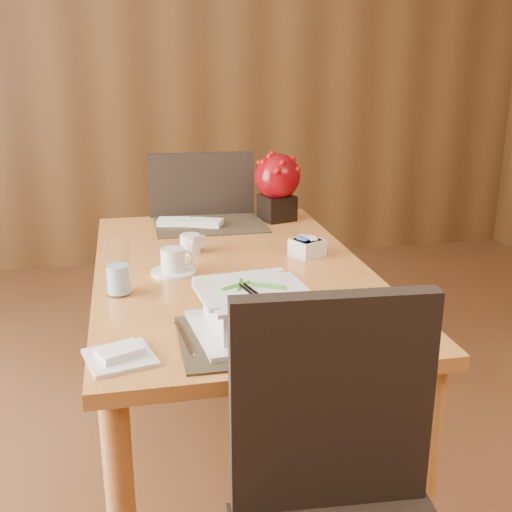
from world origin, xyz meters
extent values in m
cube|color=#583719|center=(0.00, 3.00, 1.40)|extent=(5.00, 0.02, 2.80)
cube|color=#CB7D38|center=(0.00, 0.60, 0.73)|extent=(0.90, 1.50, 0.04)
cylinder|color=#CB7D38|center=(-0.39, 1.29, 0.35)|extent=(0.07, 0.07, 0.71)
cylinder|color=#CB7D38|center=(0.39, -0.09, 0.35)|extent=(0.07, 0.07, 0.71)
cylinder|color=#CB7D38|center=(0.39, 1.29, 0.35)|extent=(0.07, 0.07, 0.71)
cube|color=black|center=(0.00, 0.05, 0.75)|extent=(0.45, 0.33, 0.01)
cube|color=black|center=(0.00, 1.15, 0.75)|extent=(0.45, 0.33, 0.01)
cube|color=silver|center=(-0.03, 0.09, 0.76)|extent=(0.33, 0.33, 0.01)
cube|color=silver|center=(-0.03, 0.09, 0.81)|extent=(0.23, 0.23, 0.10)
cylinder|color=tan|center=(-0.03, 0.09, 0.82)|extent=(0.19, 0.19, 0.08)
cylinder|color=silver|center=(-0.20, 0.59, 0.75)|extent=(0.15, 0.15, 0.01)
cylinder|color=silver|center=(-0.20, 0.59, 0.80)|extent=(0.08, 0.08, 0.07)
cylinder|color=black|center=(-0.20, 0.59, 0.83)|extent=(0.07, 0.07, 0.01)
cylinder|color=silver|center=(-0.37, 0.43, 0.84)|extent=(0.08, 0.08, 0.17)
cube|color=silver|center=(0.28, 0.68, 0.78)|extent=(0.13, 0.13, 0.06)
cube|color=black|center=(0.29, 1.18, 0.80)|extent=(0.16, 0.16, 0.11)
sphere|color=maroon|center=(0.29, 1.18, 0.94)|extent=(0.19, 0.19, 0.19)
cube|color=silver|center=(-0.37, 0.00, 0.76)|extent=(0.18, 0.18, 0.01)
cube|color=black|center=(0.07, -0.26, 0.73)|extent=(0.44, 0.08, 0.50)
cube|color=black|center=(0.00, 1.55, 0.47)|extent=(0.50, 0.50, 0.06)
cube|color=black|center=(-0.01, 1.34, 0.76)|extent=(0.46, 0.08, 0.52)
cylinder|color=black|center=(0.21, 1.74, 0.22)|extent=(0.04, 0.04, 0.44)
cylinder|color=black|center=(0.19, 1.35, 0.22)|extent=(0.04, 0.04, 0.44)
cylinder|color=black|center=(-0.18, 1.76, 0.22)|extent=(0.04, 0.04, 0.44)
cylinder|color=black|center=(-0.20, 1.37, 0.22)|extent=(0.04, 0.04, 0.44)
camera|label=1|loc=(-0.33, -1.40, 1.45)|focal=45.00mm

